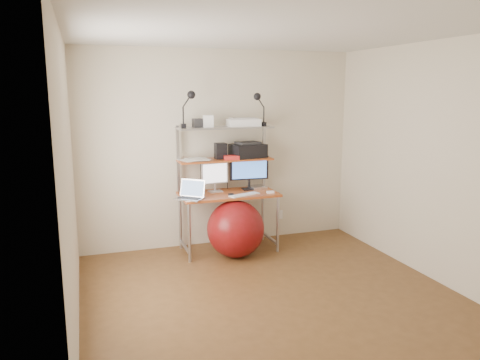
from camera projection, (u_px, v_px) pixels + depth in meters
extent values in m
plane|color=brown|center=(272.00, 297.00, 4.59)|extent=(3.60, 3.60, 0.00)
plane|color=silver|center=(276.00, 32.00, 4.12)|extent=(3.60, 3.60, 0.00)
plane|color=beige|center=(220.00, 149.00, 6.03)|extent=(3.60, 0.00, 3.60)
plane|color=beige|center=(396.00, 222.00, 2.68)|extent=(3.60, 0.00, 3.60)
plane|color=beige|center=(69.00, 184.00, 3.79)|extent=(0.00, 3.60, 3.60)
plane|color=beige|center=(432.00, 162.00, 4.92)|extent=(0.00, 3.60, 3.60)
cube|color=#AB4621|center=(228.00, 194.00, 5.79)|extent=(1.20, 0.60, 0.03)
cylinder|color=#A7A7AC|center=(189.00, 233.00, 5.45)|extent=(0.04, 0.04, 0.71)
cylinder|color=#A7A7AC|center=(180.00, 221.00, 5.93)|extent=(0.04, 0.04, 0.71)
cylinder|color=#A7A7AC|center=(278.00, 224.00, 5.80)|extent=(0.04, 0.04, 0.71)
cylinder|color=#A7A7AC|center=(263.00, 214.00, 6.28)|extent=(0.04, 0.04, 0.71)
cube|color=#A7A7AC|center=(178.00, 160.00, 5.78)|extent=(0.03, 0.04, 0.84)
cube|color=#A7A7AC|center=(264.00, 155.00, 6.13)|extent=(0.03, 0.04, 0.84)
cube|color=#AB4621|center=(225.00, 160.00, 5.84)|extent=(1.18, 0.34, 0.02)
cube|color=#A7A7AC|center=(225.00, 128.00, 5.76)|extent=(1.18, 0.34, 0.02)
cube|color=white|center=(280.00, 215.00, 6.46)|extent=(0.08, 0.01, 0.12)
cube|color=silver|center=(215.00, 191.00, 5.85)|extent=(0.17, 0.14, 0.01)
cylinder|color=silver|center=(215.00, 187.00, 5.86)|extent=(0.03, 0.03, 0.09)
cube|color=silver|center=(215.00, 173.00, 5.83)|extent=(0.35, 0.07, 0.27)
plane|color=silver|center=(215.00, 173.00, 5.81)|extent=(0.32, 0.04, 0.32)
cube|color=black|center=(250.00, 189.00, 5.99)|extent=(0.19, 0.15, 0.01)
cylinder|color=black|center=(249.00, 184.00, 6.00)|extent=(0.03, 0.03, 0.11)
cube|color=black|center=(249.00, 168.00, 5.96)|extent=(0.51, 0.06, 0.30)
plane|color=#3C72CD|center=(250.00, 168.00, 5.95)|extent=(0.45, 0.03, 0.45)
cube|color=silver|center=(190.00, 198.00, 5.47)|extent=(0.38, 0.37, 0.02)
cube|color=#2A292C|center=(190.00, 198.00, 5.46)|extent=(0.29, 0.27, 0.00)
cube|color=silver|center=(194.00, 188.00, 5.55)|extent=(0.28, 0.25, 0.21)
plane|color=#7392BF|center=(194.00, 188.00, 5.55)|extent=(0.27, 0.24, 0.28)
cube|color=white|center=(244.00, 195.00, 5.67)|extent=(0.42, 0.24, 0.01)
cube|color=white|center=(270.00, 192.00, 5.79)|extent=(0.10, 0.07, 0.02)
cube|color=silver|center=(257.00, 187.00, 6.04)|extent=(0.22, 0.22, 0.04)
cube|color=black|center=(231.00, 195.00, 5.67)|extent=(0.10, 0.14, 0.01)
cube|color=black|center=(248.00, 151.00, 5.93)|extent=(0.46, 0.36, 0.17)
cube|color=#2A292C|center=(248.00, 143.00, 5.91)|extent=(0.32, 0.26, 0.03)
cube|color=black|center=(221.00, 151.00, 5.81)|extent=(0.13, 0.13, 0.20)
cube|color=red|center=(231.00, 158.00, 5.76)|extent=(0.20, 0.15, 0.05)
cube|color=white|center=(243.00, 123.00, 5.84)|extent=(0.41, 0.29, 0.09)
cube|color=silver|center=(243.00, 118.00, 5.83)|extent=(0.35, 0.22, 0.01)
cube|color=white|center=(208.00, 121.00, 5.67)|extent=(0.14, 0.12, 0.14)
cube|color=#2A292C|center=(197.00, 123.00, 5.65)|extent=(0.12, 0.12, 0.11)
cube|color=black|center=(183.00, 126.00, 5.51)|extent=(0.05, 0.06, 0.05)
cylinder|color=black|center=(183.00, 115.00, 5.49)|extent=(0.02, 0.02, 0.19)
sphere|color=black|center=(191.00, 95.00, 5.46)|extent=(0.10, 0.10, 0.10)
cube|color=black|center=(264.00, 124.00, 5.83)|extent=(0.05, 0.06, 0.05)
cylinder|color=black|center=(264.00, 115.00, 5.81)|extent=(0.02, 0.02, 0.18)
sphere|color=black|center=(257.00, 97.00, 5.73)|extent=(0.09, 0.09, 0.09)
sphere|color=maroon|center=(236.00, 229.00, 5.64)|extent=(0.69, 0.69, 0.69)
cube|color=white|center=(189.00, 160.00, 5.71)|extent=(0.29, 0.33, 0.00)
cube|color=white|center=(196.00, 159.00, 5.75)|extent=(0.24, 0.30, 0.00)
cube|color=white|center=(199.00, 159.00, 5.71)|extent=(0.23, 0.30, 0.00)
cube|color=white|center=(198.00, 159.00, 5.72)|extent=(0.29, 0.33, 0.00)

